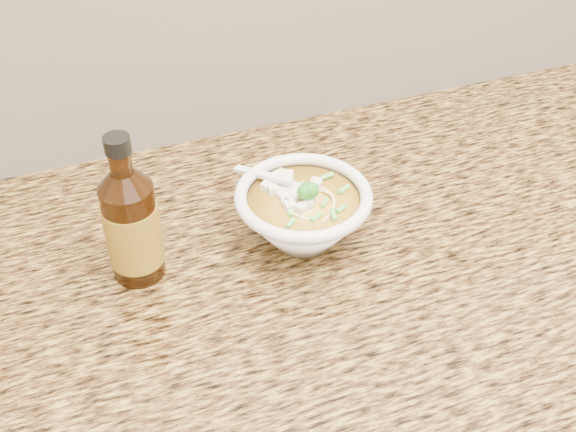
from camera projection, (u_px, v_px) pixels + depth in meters
name	position (u px, v px, depth m)	size (l,w,h in m)	color
cabinet	(405.00, 432.00, 1.24)	(4.00, 0.65, 0.86)	#351F10
counter_slab	(441.00, 237.00, 0.95)	(4.00, 0.68, 0.04)	olive
soup_bowl	(303.00, 215.00, 0.89)	(0.17, 0.18, 0.09)	white
hot_sauce_bottle	(132.00, 226.00, 0.83)	(0.06, 0.06, 0.19)	#3B1B08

